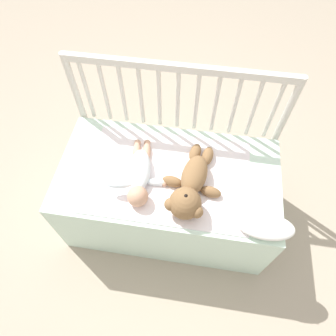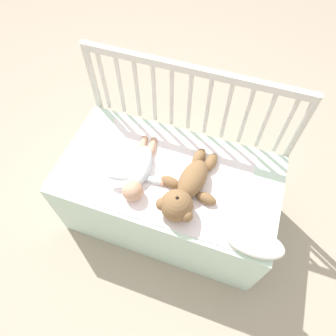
# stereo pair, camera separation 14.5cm
# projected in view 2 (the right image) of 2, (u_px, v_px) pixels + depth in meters

# --- Properties ---
(ground_plane) EXTENTS (12.00, 12.00, 0.00)m
(ground_plane) POSITION_uv_depth(u_px,v_px,m) (168.00, 213.00, 1.91)
(ground_plane) COLOR tan
(crib_mattress) EXTENTS (1.13, 0.60, 0.48)m
(crib_mattress) POSITION_uv_depth(u_px,v_px,m) (168.00, 196.00, 1.71)
(crib_mattress) COLOR silver
(crib_mattress) RESTS_ON ground_plane
(crib_rail) EXTENTS (1.13, 0.04, 0.89)m
(crib_rail) POSITION_uv_depth(u_px,v_px,m) (189.00, 109.00, 1.55)
(crib_rail) COLOR beige
(crib_rail) RESTS_ON ground_plane
(blanket) EXTENTS (0.81, 0.53, 0.01)m
(blanket) POSITION_uv_depth(u_px,v_px,m) (168.00, 175.00, 1.49)
(blanket) COLOR white
(blanket) RESTS_ON crib_mattress
(teddy_bear) EXTENTS (0.30, 0.45, 0.15)m
(teddy_bear) POSITION_uv_depth(u_px,v_px,m) (186.00, 190.00, 1.38)
(teddy_bear) COLOR olive
(teddy_bear) RESTS_ON crib_mattress
(baby) EXTENTS (0.29, 0.40, 0.10)m
(baby) POSITION_uv_depth(u_px,v_px,m) (139.00, 170.00, 1.47)
(baby) COLOR white
(baby) RESTS_ON crib_mattress
(small_pillow) EXTENTS (0.25, 0.13, 0.06)m
(small_pillow) POSITION_uv_depth(u_px,v_px,m) (255.00, 243.00, 1.28)
(small_pillow) COLOR white
(small_pillow) RESTS_ON crib_mattress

